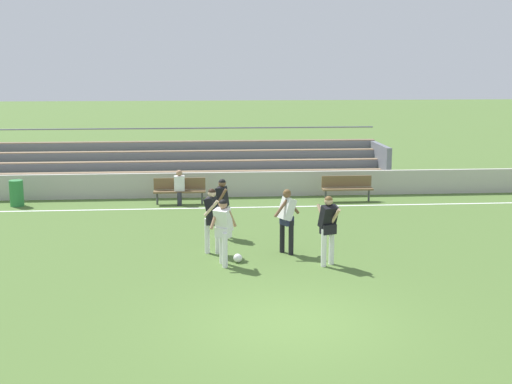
# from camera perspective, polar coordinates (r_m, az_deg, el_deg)

# --- Properties ---
(ground_plane) EXTENTS (160.00, 160.00, 0.00)m
(ground_plane) POSITION_cam_1_polar(r_m,az_deg,el_deg) (12.84, 3.11, -11.06)
(ground_plane) COLOR #4C6B30
(field_line_sideline) EXTENTS (44.00, 0.12, 0.01)m
(field_line_sideline) POSITION_cam_1_polar(r_m,az_deg,el_deg) (22.74, -0.39, -1.31)
(field_line_sideline) COLOR white
(field_line_sideline) RESTS_ON ground
(sideline_wall) EXTENTS (48.00, 0.16, 0.91)m
(sideline_wall) POSITION_cam_1_polar(r_m,az_deg,el_deg) (24.56, -0.73, 0.67)
(sideline_wall) COLOR #BCB7AD
(sideline_wall) RESTS_ON ground
(bleacher_stand) EXTENTS (18.39, 3.13, 2.19)m
(bleacher_stand) POSITION_cam_1_polar(r_m,az_deg,el_deg) (26.89, -8.59, 2.39)
(bleacher_stand) COLOR #897051
(bleacher_stand) RESTS_ON ground
(bench_centre_sideline) EXTENTS (1.80, 0.40, 0.90)m
(bench_centre_sideline) POSITION_cam_1_polar(r_m,az_deg,el_deg) (23.38, -6.56, 0.31)
(bench_centre_sideline) COLOR brown
(bench_centre_sideline) RESTS_ON ground
(bench_far_left) EXTENTS (1.80, 0.40, 0.90)m
(bench_far_left) POSITION_cam_1_polar(r_m,az_deg,el_deg) (23.92, 7.79, 0.52)
(bench_far_left) COLOR brown
(bench_far_left) RESTS_ON ground
(trash_bin) EXTENTS (0.47, 0.47, 0.90)m
(trash_bin) POSITION_cam_1_polar(r_m,az_deg,el_deg) (24.31, -19.81, -0.10)
(trash_bin) COLOR #2D7F3D
(trash_bin) RESTS_ON ground
(spectator_seated) EXTENTS (0.36, 0.42, 1.21)m
(spectator_seated) POSITION_cam_1_polar(r_m,az_deg,el_deg) (23.24, -6.57, 0.63)
(spectator_seated) COLOR #2D2D38
(spectator_seated) RESTS_ON ground
(player_dark_challenging) EXTENTS (0.45, 0.59, 1.70)m
(player_dark_challenging) POSITION_cam_1_polar(r_m,az_deg,el_deg) (17.04, -3.77, -1.97)
(player_dark_challenging) COLOR white
(player_dark_challenging) RESTS_ON ground
(player_white_wide_left) EXTENTS (0.69, 0.50, 1.63)m
(player_white_wide_left) POSITION_cam_1_polar(r_m,az_deg,el_deg) (16.01, -2.82, -2.97)
(player_white_wide_left) COLOR white
(player_white_wide_left) RESTS_ON ground
(player_dark_on_ball) EXTENTS (0.49, 0.68, 1.71)m
(player_dark_on_ball) POSITION_cam_1_polar(r_m,az_deg,el_deg) (16.08, 6.19, -2.75)
(player_dark_on_ball) COLOR white
(player_dark_on_ball) RESTS_ON ground
(player_white_wide_right) EXTENTS (0.73, 0.51, 1.69)m
(player_white_wide_right) POSITION_cam_1_polar(r_m,az_deg,el_deg) (17.01, 2.65, -2.01)
(player_white_wide_right) COLOR black
(player_white_wide_right) RESTS_ON ground
(player_dark_trailing_run) EXTENTS (0.45, 0.60, 1.67)m
(player_dark_trailing_run) POSITION_cam_1_polar(r_m,az_deg,el_deg) (18.62, -2.90, -0.93)
(player_dark_trailing_run) COLOR white
(player_dark_trailing_run) RESTS_ON ground
(soccer_ball) EXTENTS (0.22, 0.22, 0.22)m
(soccer_ball) POSITION_cam_1_polar(r_m,az_deg,el_deg) (16.46, -1.57, -5.68)
(soccer_ball) COLOR white
(soccer_ball) RESTS_ON ground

